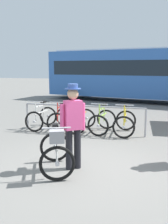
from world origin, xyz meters
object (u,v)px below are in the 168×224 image
Objects in this scene: featured_bicycle at (56,150)px; bus_distant at (130,72)px; racked_bike_red at (61,119)px; racked_bike_lime at (103,121)px; racked_bike_white at (41,118)px; racked_bike_orange at (81,120)px; person_with_featured_bike at (73,123)px; racked_bike_yellow at (125,122)px.

bus_distant is at bearing 87.01° from featured_bicycle.
racked_bike_red is 0.96× the size of racked_bike_lime.
racked_bike_orange is at bearing -2.60° from racked_bike_white.
person_with_featured_bike is (0.27, 0.26, 0.50)m from featured_bicycle.
racked_bike_red is 0.70m from racked_bike_orange.
racked_bike_yellow is 3.49m from featured_bicycle.
racked_bike_yellow is (1.40, -0.06, -0.00)m from racked_bike_orange.
racked_bike_lime is at bearing 88.78° from person_with_featured_bike.
bus_distant reaches higher than racked_bike_red.
racked_bike_lime is 0.11× the size of bus_distant.
racked_bike_yellow is 8.33m from bus_distant.
racked_bike_lime and racked_bike_yellow have the same top height.
racked_bike_red is 2.10m from racked_bike_yellow.
racked_bike_white is 3.88m from featured_bicycle.
bus_distant reaches higher than racked_bike_lime.
featured_bicycle is at bearing -107.30° from racked_bike_yellow.
racked_bike_orange is at bearing 177.40° from racked_bike_yellow.
racked_bike_red is 0.11× the size of bus_distant.
featured_bicycle is at bearing -63.01° from racked_bike_white.
racked_bike_lime and featured_bicycle have the same top height.
racked_bike_yellow is at bearing 72.70° from featured_bicycle.
racked_bike_white is 1.40m from racked_bike_orange.
racked_bike_white and racked_bike_yellow have the same top height.
racked_bike_white is at bearing 177.40° from racked_bike_orange.
bus_distant is at bearing 83.24° from racked_bike_orange.
racked_bike_yellow is 0.65× the size of person_with_featured_bike.
person_with_featured_bike is at bearing 43.84° from featured_bicycle.
racked_bike_orange and racked_bike_lime have the same top height.
racked_bike_lime is 0.70m from racked_bike_yellow.
featured_bicycle is (-0.34, -3.36, 0.08)m from racked_bike_lime.
racked_bike_orange and featured_bicycle have the same top height.
person_with_featured_bike is at bearing -91.22° from racked_bike_lime.
racked_bike_white is at bearing 177.40° from racked_bike_lime.
racked_bike_red and racked_bike_orange have the same top height.
racked_bike_yellow is at bearing -2.60° from racked_bike_red.
racked_bike_red is at bearing 177.40° from racked_bike_lime.
racked_bike_white and racked_bike_red have the same top height.
racked_bike_red is (0.70, -0.03, 0.00)m from racked_bike_white.
featured_bicycle is 0.12× the size of bus_distant.
racked_bike_white is 3.83m from person_with_featured_bike.
featured_bicycle is at bearing -83.91° from racked_bike_orange.
racked_bike_red is at bearing 177.40° from racked_bike_orange.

